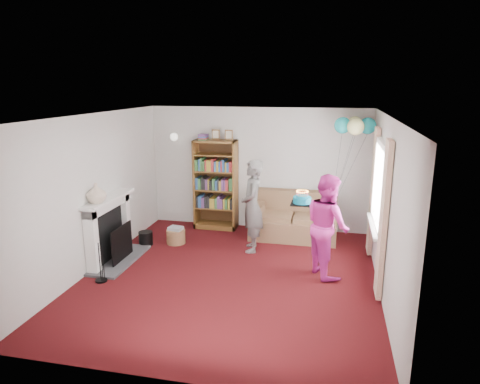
% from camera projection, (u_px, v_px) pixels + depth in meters
% --- Properties ---
extents(ground, '(5.00, 5.00, 0.00)m').
position_uv_depth(ground, '(230.00, 276.00, 6.73)').
color(ground, '#350A08').
rests_on(ground, ground).
extents(wall_back, '(4.50, 0.02, 2.50)m').
position_uv_depth(wall_back, '(258.00, 169.00, 8.81)').
color(wall_back, silver).
rests_on(wall_back, ground).
extents(wall_left, '(0.02, 5.00, 2.50)m').
position_uv_depth(wall_left, '(93.00, 192.00, 6.89)').
color(wall_left, silver).
rests_on(wall_left, ground).
extents(wall_right, '(0.02, 5.00, 2.50)m').
position_uv_depth(wall_right, '(387.00, 209.00, 5.97)').
color(wall_right, silver).
rests_on(wall_right, ground).
extents(ceiling, '(4.50, 5.00, 0.01)m').
position_uv_depth(ceiling, '(229.00, 116.00, 6.12)').
color(ceiling, white).
rests_on(ceiling, wall_back).
extents(fireplace, '(0.55, 1.80, 1.12)m').
position_uv_depth(fireplace, '(112.00, 232.00, 7.22)').
color(fireplace, '#3F3F42').
rests_on(fireplace, ground).
extents(window_bay, '(0.14, 2.02, 2.20)m').
position_uv_depth(window_bay, '(378.00, 201.00, 6.56)').
color(window_bay, white).
rests_on(window_bay, ground).
extents(wall_sconce, '(0.16, 0.23, 0.16)m').
position_uv_depth(wall_sconce, '(174.00, 137.00, 8.87)').
color(wall_sconce, gold).
rests_on(wall_sconce, ground).
extents(bookcase, '(0.88, 0.42, 2.06)m').
position_uv_depth(bookcase, '(216.00, 185.00, 8.86)').
color(bookcase, '#472B14').
rests_on(bookcase, ground).
extents(sofa, '(1.66, 0.88, 0.88)m').
position_uv_depth(sofa, '(294.00, 220.00, 8.45)').
color(sofa, brown).
rests_on(sofa, ground).
extents(wicker_basket, '(0.36, 0.36, 0.33)m').
position_uv_depth(wicker_basket, '(176.00, 236.00, 8.12)').
color(wicker_basket, '#926944').
rests_on(wicker_basket, ground).
extents(person_striped, '(0.51, 0.68, 1.67)m').
position_uv_depth(person_striped, '(252.00, 206.00, 7.62)').
color(person_striped, black).
rests_on(person_striped, ground).
extents(person_magenta, '(0.91, 0.98, 1.62)m').
position_uv_depth(person_magenta, '(327.00, 225.00, 6.66)').
color(person_magenta, '#CC2891').
rests_on(person_magenta, ground).
extents(birthday_cake, '(0.35, 0.35, 0.22)m').
position_uv_depth(birthday_cake, '(302.00, 200.00, 6.97)').
color(birthday_cake, black).
rests_on(birthday_cake, ground).
extents(balloons, '(0.74, 0.74, 1.71)m').
position_uv_depth(balloons, '(355.00, 126.00, 7.68)').
color(balloons, '#3F3F3F').
rests_on(balloons, ground).
extents(mantel_vase, '(0.37, 0.37, 0.32)m').
position_uv_depth(mantel_vase, '(96.00, 193.00, 6.71)').
color(mantel_vase, beige).
rests_on(mantel_vase, fireplace).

